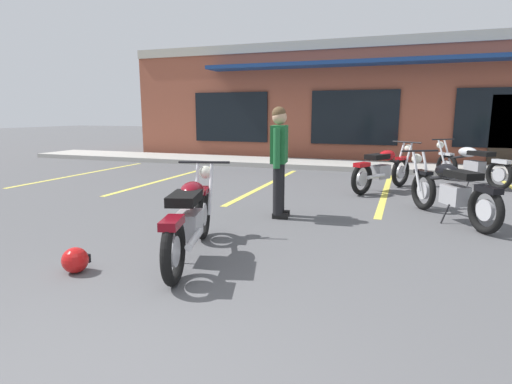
# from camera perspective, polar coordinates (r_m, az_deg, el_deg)

# --- Properties ---
(ground_plane) EXTENTS (80.00, 80.00, 0.00)m
(ground_plane) POSITION_cam_1_polar(r_m,az_deg,el_deg) (5.39, 1.62, -6.21)
(ground_plane) COLOR #515154
(sidewalk_kerb) EXTENTS (22.00, 1.80, 0.14)m
(sidewalk_kerb) POSITION_cam_1_polar(r_m,az_deg,el_deg) (12.51, 12.39, 3.61)
(sidewalk_kerb) COLOR #A8A59E
(sidewalk_kerb) RESTS_ON ground_plane
(brick_storefront_building) EXTENTS (15.94, 6.38, 3.87)m
(brick_storefront_building) POSITION_cam_1_polar(r_m,az_deg,el_deg) (16.41, 14.59, 11.70)
(brick_storefront_building) COLOR brown
(brick_storefront_building) RESTS_ON ground_plane
(painted_stall_lines) EXTENTS (12.88, 4.80, 0.01)m
(painted_stall_lines) POSITION_cam_1_polar(r_m,az_deg,el_deg) (9.00, 9.28, 0.57)
(painted_stall_lines) COLOR #DBCC4C
(painted_stall_lines) RESTS_ON ground_plane
(motorcycle_foreground_classic) EXTENTS (0.95, 2.06, 0.98)m
(motorcycle_foreground_classic) POSITION_cam_1_polar(r_m,az_deg,el_deg) (4.58, -9.00, -3.39)
(motorcycle_foreground_classic) COLOR black
(motorcycle_foreground_classic) RESTS_ON ground_plane
(motorcycle_red_sportbike) EXTENTS (1.28, 1.91, 0.98)m
(motorcycle_red_sportbike) POSITION_cam_1_polar(r_m,az_deg,el_deg) (8.92, 17.14, 3.14)
(motorcycle_red_sportbike) COLOR black
(motorcycle_red_sportbike) RESTS_ON ground_plane
(motorcycle_black_cruiser) EXTENTS (1.31, 1.89, 0.98)m
(motorcycle_black_cruiser) POSITION_cam_1_polar(r_m,az_deg,el_deg) (6.79, 25.26, 0.31)
(motorcycle_black_cruiser) COLOR black
(motorcycle_black_cruiser) RESTS_ON ground_plane
(motorcycle_blue_standard) EXTENTS (1.54, 1.75, 0.98)m
(motorcycle_blue_standard) POSITION_cam_1_polar(r_m,az_deg,el_deg) (10.46, 27.51, 3.45)
(motorcycle_blue_standard) COLOR black
(motorcycle_blue_standard) RESTS_ON ground_plane
(person_in_black_shirt) EXTENTS (0.32, 0.61, 1.68)m
(person_in_black_shirt) POSITION_cam_1_polar(r_m,az_deg,el_deg) (6.25, 3.21, 5.04)
(person_in_black_shirt) COLOR black
(person_in_black_shirt) RESTS_ON ground_plane
(helmet_on_pavement) EXTENTS (0.26, 0.26, 0.26)m
(helmet_on_pavement) POSITION_cam_1_polar(r_m,az_deg,el_deg) (4.57, -23.63, -8.59)
(helmet_on_pavement) COLOR #B71414
(helmet_on_pavement) RESTS_ON ground_plane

